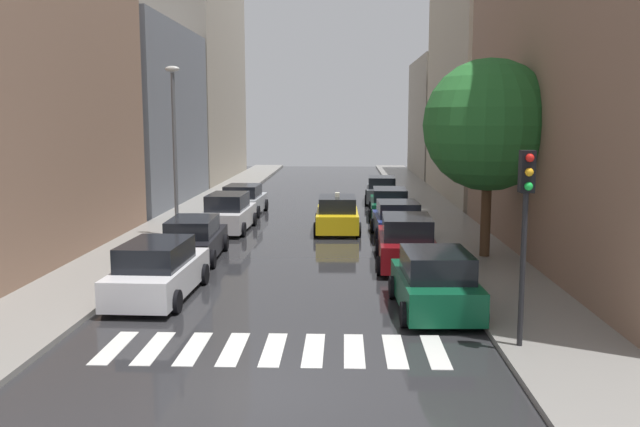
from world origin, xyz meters
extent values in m
cube|color=#28282A|center=(0.00, 24.00, -0.02)|extent=(28.00, 72.00, 0.04)
cube|color=gray|center=(-6.50, 24.00, 0.07)|extent=(3.00, 72.00, 0.15)
cube|color=gray|center=(6.50, 24.00, 0.07)|extent=(3.00, 72.00, 0.15)
cube|color=silver|center=(-3.60, 2.41, 0.01)|extent=(0.45, 2.20, 0.01)
cube|color=silver|center=(-2.70, 2.41, 0.01)|extent=(0.45, 2.20, 0.01)
cube|color=silver|center=(-1.80, 2.41, 0.01)|extent=(0.45, 2.20, 0.01)
cube|color=silver|center=(-0.90, 2.41, 0.01)|extent=(0.45, 2.20, 0.01)
cube|color=silver|center=(0.00, 2.41, 0.01)|extent=(0.45, 2.20, 0.01)
cube|color=silver|center=(0.90, 2.41, 0.01)|extent=(0.45, 2.20, 0.01)
cube|color=silver|center=(1.80, 2.41, 0.01)|extent=(0.45, 2.20, 0.01)
cube|color=silver|center=(2.70, 2.41, 0.01)|extent=(0.45, 2.20, 0.01)
cube|color=silver|center=(3.60, 2.41, 0.01)|extent=(0.45, 2.20, 0.01)
cube|color=slate|center=(-11.00, 27.72, 5.28)|extent=(6.00, 14.09, 10.56)
cube|color=#9E9384|center=(-11.00, 44.26, 12.15)|extent=(6.00, 18.20, 24.30)
cube|color=#8C6B56|center=(11.00, 12.17, 7.75)|extent=(6.00, 21.14, 15.50)
cube|color=#B2A38C|center=(11.00, 32.22, 7.96)|extent=(6.00, 16.71, 15.93)
cube|color=#9E9384|center=(11.00, 48.67, 5.16)|extent=(6.00, 14.33, 10.33)
cube|color=silver|center=(-3.75, 6.71, 0.59)|extent=(1.97, 4.82, 0.83)
cube|color=black|center=(-3.76, 6.47, 1.34)|extent=(1.69, 2.67, 0.68)
cylinder|color=black|center=(-4.63, 8.30, 0.32)|extent=(0.24, 0.65, 0.64)
cylinder|color=black|center=(-2.79, 8.25, 0.32)|extent=(0.24, 0.65, 0.64)
cylinder|color=black|center=(-4.72, 5.16, 0.32)|extent=(0.24, 0.65, 0.64)
cylinder|color=black|center=(-2.88, 5.11, 0.32)|extent=(0.24, 0.65, 0.64)
cube|color=black|center=(-3.92, 11.99, 0.55)|extent=(1.94, 4.71, 0.76)
cube|color=black|center=(-3.91, 11.76, 1.24)|extent=(1.66, 2.61, 0.62)
cylinder|color=black|center=(-4.86, 13.50, 0.32)|extent=(0.24, 0.65, 0.64)
cylinder|color=black|center=(-3.07, 13.55, 0.32)|extent=(0.24, 0.65, 0.64)
cylinder|color=black|center=(-4.76, 10.42, 0.32)|extent=(0.24, 0.65, 0.64)
cylinder|color=black|center=(-2.97, 10.48, 0.32)|extent=(0.24, 0.65, 0.64)
cube|color=silver|center=(-3.71, 18.20, 0.61)|extent=(1.95, 4.66, 0.86)
cube|color=black|center=(-3.72, 17.97, 1.39)|extent=(1.67, 2.58, 0.71)
cylinder|color=black|center=(-4.58, 19.74, 0.32)|extent=(0.24, 0.65, 0.64)
cylinder|color=black|center=(-2.76, 19.70, 0.32)|extent=(0.24, 0.65, 0.64)
cylinder|color=black|center=(-4.66, 16.70, 0.32)|extent=(0.24, 0.65, 0.64)
cylinder|color=black|center=(-2.84, 16.65, 0.32)|extent=(0.24, 0.65, 0.64)
cube|color=#B2B7BF|center=(-3.84, 23.65, 0.57)|extent=(2.10, 4.33, 0.78)
cube|color=black|center=(-3.85, 23.44, 1.28)|extent=(1.80, 2.40, 0.64)
cylinder|color=black|center=(-4.76, 25.09, 0.32)|extent=(0.24, 0.65, 0.64)
cylinder|color=black|center=(-2.81, 25.02, 0.32)|extent=(0.24, 0.65, 0.64)
cylinder|color=black|center=(-4.86, 22.28, 0.32)|extent=(0.24, 0.65, 0.64)
cylinder|color=black|center=(-2.92, 22.21, 0.32)|extent=(0.24, 0.65, 0.64)
cube|color=#0C4C2D|center=(3.99, 5.54, 0.59)|extent=(2.05, 4.17, 0.83)
cube|color=black|center=(4.00, 5.33, 1.34)|extent=(1.75, 2.32, 0.68)
cylinder|color=black|center=(2.99, 6.86, 0.32)|extent=(0.24, 0.65, 0.64)
cylinder|color=black|center=(4.89, 6.93, 0.32)|extent=(0.24, 0.65, 0.64)
cylinder|color=black|center=(3.09, 4.15, 0.32)|extent=(0.24, 0.65, 0.64)
cylinder|color=black|center=(4.99, 4.22, 0.32)|extent=(0.24, 0.65, 0.64)
cube|color=maroon|center=(3.75, 11.16, 0.62)|extent=(2.01, 4.74, 0.88)
cube|color=black|center=(3.74, 10.93, 1.42)|extent=(1.72, 2.63, 0.72)
cylinder|color=black|center=(2.87, 12.74, 0.32)|extent=(0.24, 0.65, 0.64)
cylinder|color=black|center=(4.72, 12.68, 0.32)|extent=(0.24, 0.65, 0.64)
cylinder|color=black|center=(2.77, 9.65, 0.32)|extent=(0.24, 0.65, 0.64)
cylinder|color=black|center=(4.62, 9.59, 0.32)|extent=(0.24, 0.65, 0.64)
cube|color=navy|center=(3.88, 16.70, 0.57)|extent=(2.01, 4.05, 0.78)
cube|color=black|center=(3.88, 16.50, 1.28)|extent=(1.74, 2.24, 0.64)
cylinder|color=black|center=(2.89, 17.99, 0.32)|extent=(0.23, 0.64, 0.64)
cylinder|color=black|center=(4.81, 18.04, 0.32)|extent=(0.23, 0.64, 0.64)
cylinder|color=black|center=(2.95, 15.35, 0.32)|extent=(0.23, 0.64, 0.64)
cylinder|color=black|center=(4.87, 15.40, 0.32)|extent=(0.23, 0.64, 0.64)
cube|color=#0C4C2D|center=(3.95, 22.72, 0.55)|extent=(2.05, 4.84, 0.75)
cube|color=black|center=(3.94, 22.48, 1.23)|extent=(1.76, 2.68, 0.61)
cylinder|color=black|center=(3.04, 24.32, 0.32)|extent=(0.24, 0.65, 0.64)
cylinder|color=black|center=(4.95, 24.27, 0.32)|extent=(0.24, 0.65, 0.64)
cylinder|color=black|center=(2.95, 21.17, 0.32)|extent=(0.24, 0.65, 0.64)
cylinder|color=black|center=(4.87, 21.11, 0.32)|extent=(0.24, 0.65, 0.64)
cube|color=#474C51|center=(3.88, 28.81, 0.57)|extent=(2.00, 4.48, 0.80)
cube|color=black|center=(3.87, 28.59, 1.30)|extent=(1.70, 2.49, 0.65)
cylinder|color=black|center=(3.05, 30.30, 0.32)|extent=(0.25, 0.65, 0.64)
cylinder|color=black|center=(4.85, 30.22, 0.32)|extent=(0.25, 0.65, 0.64)
cylinder|color=black|center=(2.92, 27.40, 0.32)|extent=(0.25, 0.65, 0.64)
cylinder|color=black|center=(4.72, 27.32, 0.32)|extent=(0.25, 0.65, 0.64)
cube|color=yellow|center=(1.27, 18.23, 0.57)|extent=(1.91, 4.40, 0.80)
cube|color=black|center=(1.27, 18.01, 1.30)|extent=(1.66, 2.43, 0.65)
cube|color=#F2EDCC|center=(1.27, 18.01, 1.72)|extent=(0.20, 0.36, 0.18)
cylinder|color=black|center=(0.32, 19.66, 0.32)|extent=(0.23, 0.64, 0.64)
cylinder|color=black|center=(2.17, 19.69, 0.32)|extent=(0.23, 0.64, 0.64)
cylinder|color=black|center=(0.36, 16.77, 0.32)|extent=(0.23, 0.64, 0.64)
cylinder|color=black|center=(2.21, 16.80, 0.32)|extent=(0.23, 0.64, 0.64)
cylinder|color=#513823|center=(6.71, 12.22, 1.52)|extent=(0.36, 0.36, 2.74)
sphere|color=#286C2E|center=(6.71, 12.22, 4.89)|extent=(4.70, 4.70, 4.70)
cylinder|color=black|center=(5.45, 2.46, 1.85)|extent=(0.12, 0.12, 3.40)
cube|color=black|center=(5.45, 2.46, 4.00)|extent=(0.30, 0.30, 0.90)
sphere|color=red|center=(5.45, 2.28, 4.30)|extent=(0.18, 0.18, 0.18)
sphere|color=#F2A519|center=(5.45, 2.28, 4.00)|extent=(0.18, 0.18, 0.18)
sphere|color=green|center=(5.45, 2.28, 3.70)|extent=(0.18, 0.18, 0.18)
cylinder|color=#595B60|center=(-5.55, 15.97, 3.58)|extent=(0.16, 0.16, 6.85)
ellipsoid|color=beige|center=(-5.55, 15.97, 7.15)|extent=(0.60, 0.28, 0.24)
camera|label=1|loc=(1.55, -11.82, 5.11)|focal=37.37mm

